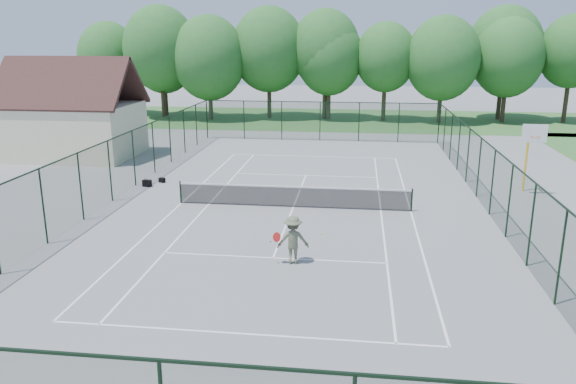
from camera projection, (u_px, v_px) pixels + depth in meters
name	position (u px, v px, depth m)	size (l,w,h in m)	color
ground	(293.00, 207.00, 26.63)	(140.00, 140.00, 0.00)	gray
grass_far	(328.00, 119.00, 55.32)	(80.00, 16.00, 0.01)	#3A6D31
court_lines	(293.00, 207.00, 26.63)	(11.05, 23.85, 0.01)	white
tennis_net	(293.00, 196.00, 26.48)	(11.08, 0.08, 1.10)	black
fence_enclosure	(293.00, 175.00, 26.22)	(18.05, 36.05, 3.02)	#15351D
utility_building	(72.00, 110.00, 37.28)	(8.60, 6.27, 6.63)	beige
tree_line_far	(329.00, 57.00, 53.73)	(39.40, 6.40, 9.70)	#3F3221
basketball_goal	(531.00, 144.00, 28.33)	(1.20, 1.43, 3.65)	yellow
sports_bag_a	(147.00, 183.00, 30.29)	(0.45, 0.27, 0.36)	black
sports_bag_b	(162.00, 180.00, 31.14)	(0.34, 0.21, 0.27)	black
tennis_player	(293.00, 240.00, 19.84)	(1.83, 0.84, 1.75)	#5A6147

